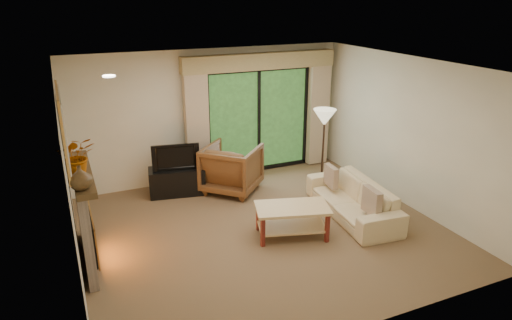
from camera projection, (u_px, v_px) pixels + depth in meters
name	position (u px, v px, depth m)	size (l,w,h in m)	color
floor	(264.00, 230.00, 7.30)	(5.50, 5.50, 0.00)	brown
ceiling	(265.00, 67.00, 6.41)	(5.50, 5.50, 0.00)	silver
wall_back	(211.00, 115.00, 9.00)	(5.00, 5.00, 0.00)	beige
wall_front	(365.00, 227.00, 4.70)	(5.00, 5.00, 0.00)	beige
wall_left	(68.00, 182.00, 5.82)	(5.00, 5.00, 0.00)	beige
wall_right	(408.00, 133.00, 7.89)	(5.00, 5.00, 0.00)	beige
fireplace	(83.00, 217.00, 6.25)	(0.24, 1.70, 1.37)	gray
mirror	(63.00, 129.00, 5.78)	(0.07, 1.45, 1.02)	tan
sliding_door	(259.00, 121.00, 9.41)	(2.26, 0.10, 2.16)	black
curtain_left	(197.00, 124.00, 8.77)	(0.45, 0.18, 2.35)	tan
curtain_right	(318.00, 111.00, 9.79)	(0.45, 0.18, 2.35)	tan
cornice	(261.00, 61.00, 8.91)	(3.20, 0.24, 0.32)	tan
media_console	(177.00, 181.00, 8.55)	(1.02, 0.46, 0.51)	black
tv	(175.00, 156.00, 8.38)	(0.86, 0.11, 0.50)	black
armchair	(232.00, 168.00, 8.63)	(0.97, 1.00, 0.91)	brown
sofa	(353.00, 199.00, 7.71)	(2.03, 0.79, 0.59)	beige
pillow_near	(372.00, 202.00, 7.11)	(0.11, 0.42, 0.42)	brown
pillow_far	(331.00, 176.00, 8.12)	(0.10, 0.38, 0.38)	brown
coffee_table	(292.00, 221.00, 7.06)	(1.12, 0.62, 0.50)	#DFB97E
floor_lamp	(323.00, 150.00, 8.58)	(0.42, 0.42, 1.58)	beige
vase	(80.00, 178.00, 5.40)	(0.28, 0.28, 0.29)	#4B371E
branches	(76.00, 156.00, 5.78)	(0.47, 0.40, 0.52)	#A14E07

